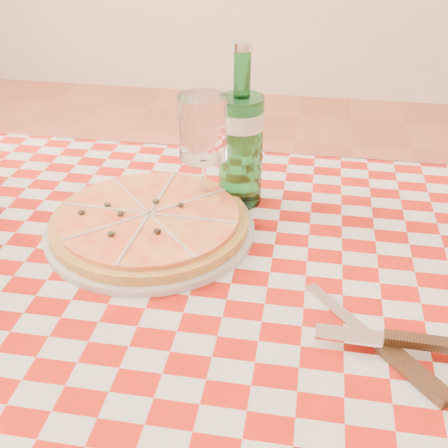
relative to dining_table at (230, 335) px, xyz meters
The scene contains 6 objects.
dining_table is the anchor object (origin of this frame).
tablecloth 0.09m from the dining_table, ahead, with size 1.30×0.90×0.01m, color #991309.
pizza_plate 0.22m from the dining_table, 143.25° to the left, with size 0.34×0.34×0.04m, color #D38D46, non-canonical shape.
water_bottle 0.34m from the dining_table, 95.19° to the left, with size 0.08×0.08×0.28m, color #1B6C2B, non-canonical shape.
wine_glass 0.29m from the dining_table, 111.37° to the left, with size 0.08×0.08×0.20m, color white, non-canonical shape.
cutlery 0.25m from the dining_table, 25.75° to the right, with size 0.26×0.22×0.03m, color silver, non-canonical shape.
Camera 1 is at (0.10, -0.62, 1.25)m, focal length 45.00 mm.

